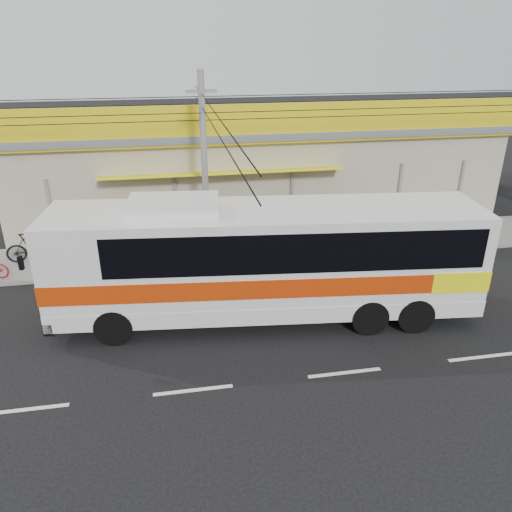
{
  "coord_description": "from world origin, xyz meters",
  "views": [
    {
      "loc": [
        -4.23,
        -12.72,
        8.23
      ],
      "look_at": [
        -1.58,
        2.0,
        1.55
      ],
      "focal_mm": 35.0,
      "sensor_mm": 36.0,
      "label": 1
    }
  ],
  "objects": [
    {
      "name": "ground",
      "position": [
        0.0,
        0.0,
        0.0
      ],
      "size": [
        120.0,
        120.0,
        0.0
      ],
      "primitive_type": "plane",
      "color": "black",
      "rests_on": "ground"
    },
    {
      "name": "coach_bus",
      "position": [
        -1.29,
        0.74,
        2.12
      ],
      "size": [
        13.05,
        4.04,
        3.96
      ],
      "rotation": [
        0.0,
        0.0,
        -0.1
      ],
      "color": "silver",
      "rests_on": "ground"
    },
    {
      "name": "utility_pole",
      "position": [
        -2.91,
        5.21,
        5.9
      ],
      "size": [
        34.0,
        14.0,
        7.15
      ],
      "color": "slate",
      "rests_on": "ground"
    },
    {
      "name": "storefront_building",
      "position": [
        -0.01,
        11.54,
        2.3
      ],
      "size": [
        22.6,
        9.2,
        5.7
      ],
      "color": "#AB9F8A",
      "rests_on": "ground"
    },
    {
      "name": "sidewalk",
      "position": [
        0.0,
        6.0,
        0.07
      ],
      "size": [
        30.0,
        3.2,
        0.15
      ],
      "primitive_type": "cube",
      "color": "slate",
      "rests_on": "ground"
    },
    {
      "name": "motorbike_dark",
      "position": [
        -9.59,
        6.21,
        0.73
      ],
      "size": [
        1.99,
        0.9,
        1.16
      ],
      "primitive_type": "imported",
      "rotation": [
        0.0,
        0.0,
        1.76
      ],
      "color": "black",
      "rests_on": "sidewalk"
    },
    {
      "name": "lane_markings",
      "position": [
        0.0,
        -2.5,
        0.0
      ],
      "size": [
        50.0,
        0.12,
        0.01
      ],
      "primitive_type": null,
      "color": "silver",
      "rests_on": "ground"
    }
  ]
}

